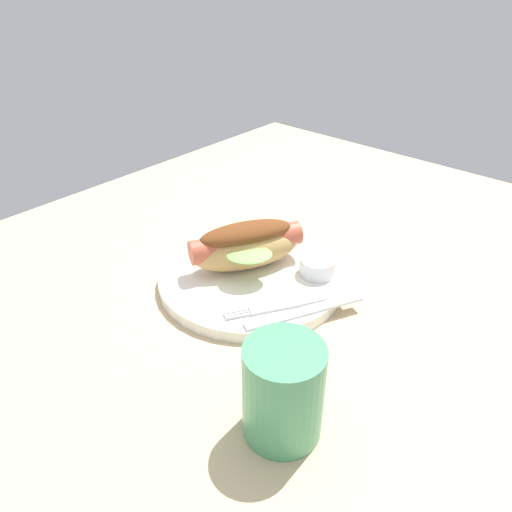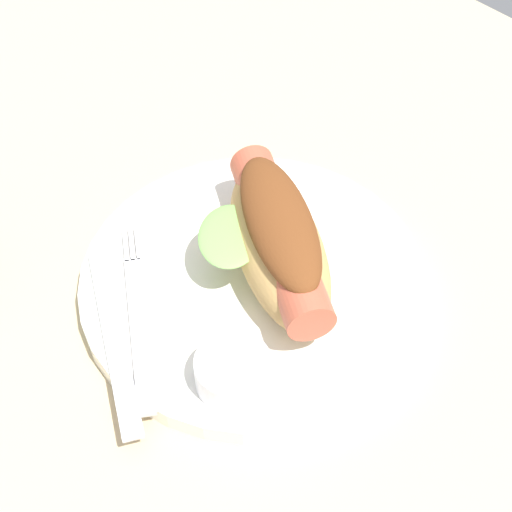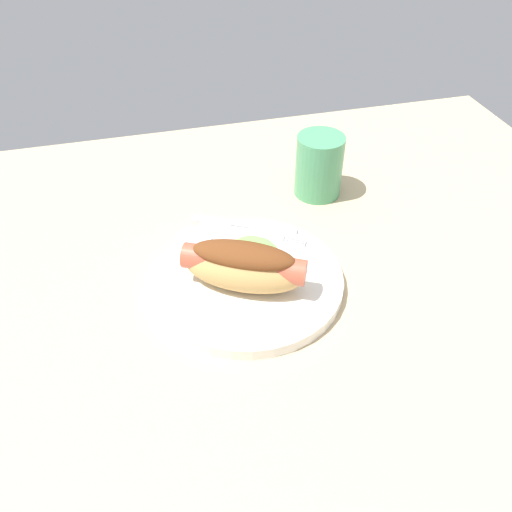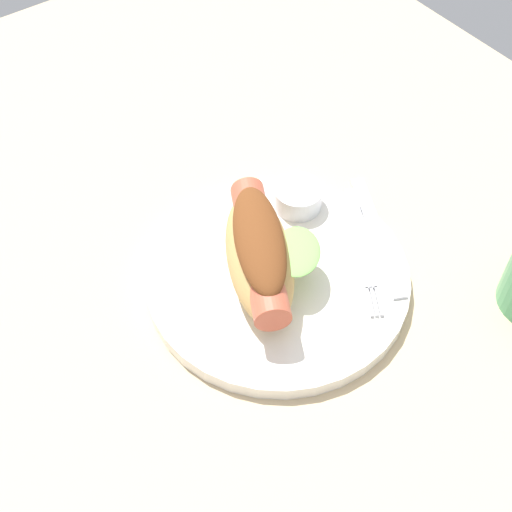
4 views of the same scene
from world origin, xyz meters
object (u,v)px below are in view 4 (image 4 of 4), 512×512
at_px(plate, 278,277).
at_px(hot_dog, 260,252).
at_px(sauce_ramekin, 298,197).
at_px(knife, 377,235).
at_px(fork, 361,246).

height_order(plate, hot_dog, hot_dog).
bearing_deg(plate, hot_dog, -116.85).
distance_m(sauce_ramekin, knife, 0.09).
relative_size(sauce_ramekin, knife, 0.31).
distance_m(plate, hot_dog, 0.05).
distance_m(hot_dog, knife, 0.13).
relative_size(fork, knife, 0.91).
relative_size(plate, sauce_ramekin, 5.12).
xyz_separation_m(plate, sauce_ramekin, (-0.06, 0.07, 0.02)).
relative_size(plate, hot_dog, 1.55).
relative_size(plate, knife, 1.61).
height_order(sauce_ramekin, fork, sauce_ramekin).
bearing_deg(knife, plate, -75.33).
xyz_separation_m(hot_dog, fork, (0.03, 0.10, -0.03)).
bearing_deg(sauce_ramekin, fork, 11.28).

